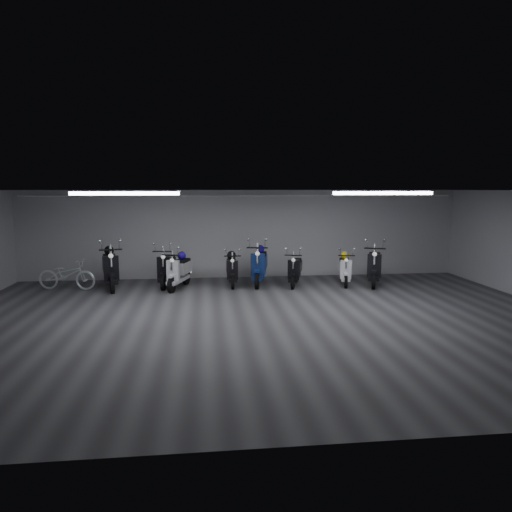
{
  "coord_description": "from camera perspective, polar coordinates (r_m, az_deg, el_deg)",
  "views": [
    {
      "loc": [
        -1.24,
        -9.71,
        2.85
      ],
      "look_at": [
        0.12,
        2.5,
        1.05
      ],
      "focal_mm": 32.46,
      "sensor_mm": 36.0,
      "label": 1
    }
  ],
  "objects": [
    {
      "name": "helmet_0",
      "position": [
        14.17,
        10.87,
        0.09
      ],
      "size": [
        0.25,
        0.25,
        0.25
      ],
      "primitive_type": "sphere",
      "color": "yellow",
      "rests_on": "scooter_6"
    },
    {
      "name": "helmet_4",
      "position": [
        13.55,
        -9.15,
        0.07
      ],
      "size": [
        0.24,
        0.24,
        0.24
      ],
      "primitive_type": "sphere",
      "color": "#1C0C8C",
      "rests_on": "scooter_2"
    },
    {
      "name": "conduit",
      "position": [
        14.69,
        -1.52,
        7.43
      ],
      "size": [
        13.6,
        0.05,
        0.05
      ],
      "primitive_type": "cylinder",
      "rotation": [
        0.0,
        1.57,
        0.0
      ],
      "color": "white",
      "rests_on": "back_wall"
    },
    {
      "name": "fluor_strip_left",
      "position": [
        10.86,
        -15.81,
        7.44
      ],
      "size": [
        2.4,
        0.18,
        0.08
      ],
      "primitive_type": "cube",
      "color": "white",
      "rests_on": "ceiling"
    },
    {
      "name": "front_wall",
      "position": [
        5.08,
        8.15,
        -8.35
      ],
      "size": [
        14.0,
        0.01,
        2.8
      ],
      "primitive_type": "cube",
      "color": "#AFAFB2",
      "rests_on": "ground"
    },
    {
      "name": "scooter_4",
      "position": [
        13.75,
        0.41,
        -0.51
      ],
      "size": [
        1.06,
        2.08,
        1.48
      ],
      "primitive_type": null,
      "rotation": [
        0.0,
        0.0,
        -0.21
      ],
      "color": "navy",
      "rests_on": "floor"
    },
    {
      "name": "back_wall",
      "position": [
        14.84,
        -1.53,
        2.72
      ],
      "size": [
        14.0,
        0.01,
        2.8
      ],
      "primitive_type": "cube",
      "color": "#AFAFB2",
      "rests_on": "ground"
    },
    {
      "name": "floor",
      "position": [
        10.2,
        0.9,
        -7.92
      ],
      "size": [
        14.0,
        10.0,
        0.01
      ],
      "primitive_type": "cube",
      "color": "#3E3E41",
      "rests_on": "ground"
    },
    {
      "name": "fluor_strip_right",
      "position": [
        11.52,
        15.38,
        7.49
      ],
      "size": [
        2.4,
        0.18,
        0.08
      ],
      "primitive_type": "cube",
      "color": "white",
      "rests_on": "ceiling"
    },
    {
      "name": "helmet_2",
      "position": [
        14.03,
        -17.65,
        0.65
      ],
      "size": [
        0.28,
        0.28,
        0.28
      ],
      "primitive_type": "sphere",
      "color": "black",
      "rests_on": "scooter_0"
    },
    {
      "name": "helmet_1",
      "position": [
        13.97,
        0.52,
        0.88
      ],
      "size": [
        0.25,
        0.25,
        0.25
      ],
      "primitive_type": "sphere",
      "color": "#180D98",
      "rests_on": "scooter_4"
    },
    {
      "name": "scooter_3",
      "position": [
        13.65,
        -3.0,
        -1.2
      ],
      "size": [
        0.56,
        1.6,
        1.18
      ],
      "primitive_type": null,
      "rotation": [
        0.0,
        0.0,
        -0.02
      ],
      "color": "black",
      "rests_on": "floor"
    },
    {
      "name": "scooter_5",
      "position": [
        13.67,
        4.83,
        -1.15
      ],
      "size": [
        1.0,
        1.72,
        1.21
      ],
      "primitive_type": null,
      "rotation": [
        0.0,
        0.0,
        -0.3
      ],
      "color": "black",
      "rests_on": "floor"
    },
    {
      "name": "helmet_3",
      "position": [
        13.83,
        -3.05,
        0.08
      ],
      "size": [
        0.27,
        0.27,
        0.27
      ],
      "primitive_type": "sphere",
      "color": "black",
      "rests_on": "scooter_3"
    },
    {
      "name": "scooter_1",
      "position": [
        13.79,
        -10.96,
        -0.84
      ],
      "size": [
        0.78,
        1.9,
        1.37
      ],
      "primitive_type": null,
      "rotation": [
        0.0,
        0.0,
        -0.09
      ],
      "color": "black",
      "rests_on": "floor"
    },
    {
      "name": "scooter_6",
      "position": [
        14.0,
        10.9,
        -1.11
      ],
      "size": [
        0.88,
        1.67,
        1.18
      ],
      "primitive_type": null,
      "rotation": [
        0.0,
        0.0,
        -0.23
      ],
      "color": "silver",
      "rests_on": "floor"
    },
    {
      "name": "scooter_8",
      "position": [
        14.13,
        14.39,
        -0.56
      ],
      "size": [
        1.31,
        2.06,
        1.46
      ],
      "primitive_type": null,
      "rotation": [
        0.0,
        0.0,
        -0.37
      ],
      "color": "black",
      "rests_on": "floor"
    },
    {
      "name": "scooter_2",
      "position": [
        13.37,
        -9.49,
        -1.24
      ],
      "size": [
        1.1,
        1.85,
        1.3
      ],
      "primitive_type": null,
      "rotation": [
        0.0,
        0.0,
        -0.31
      ],
      "color": "silver",
      "rests_on": "floor"
    },
    {
      "name": "ceiling",
      "position": [
        9.79,
        0.94,
        8.07
      ],
      "size": [
        14.0,
        10.0,
        0.01
      ],
      "primitive_type": "cube",
      "color": "slate",
      "rests_on": "ground"
    },
    {
      "name": "scooter_0",
      "position": [
        13.8,
        -17.54,
        -0.81
      ],
      "size": [
        1.14,
        2.12,
        1.5
      ],
      "primitive_type": null,
      "rotation": [
        0.0,
        0.0,
        0.24
      ],
      "color": "black",
      "rests_on": "floor"
    },
    {
      "name": "bicycle",
      "position": [
        14.12,
        -22.31,
        -1.75
      ],
      "size": [
        1.73,
        0.9,
        1.07
      ],
      "primitive_type": "imported",
      "rotation": [
        0.0,
        0.0,
        1.37
      ],
      "color": "white",
      "rests_on": "floor"
    }
  ]
}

